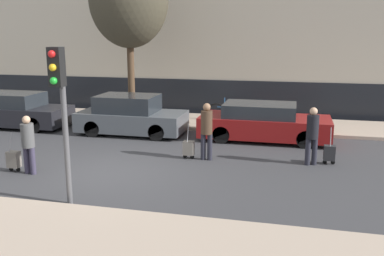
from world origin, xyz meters
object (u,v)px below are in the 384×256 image
object	(u,v)px
traffic_light	(60,95)
pedestrian_right	(312,133)
parked_car_1	(131,116)
parked_car_0	(15,111)
parked_bicycle	(229,112)
pedestrian_center	(207,128)
trolley_right	(329,153)
trolley_left	(14,159)
trolley_center	(189,148)
pedestrian_left	(28,141)
parked_car_2	(263,123)

from	to	relation	value
traffic_light	pedestrian_right	bearing A→B (deg)	39.53
parked_car_1	traffic_light	distance (m)	7.17
parked_car_0	parked_bicycle	size ratio (longest dim) A/B	2.45
parked_car_1	pedestrian_center	size ratio (longest dim) A/B	2.31
parked_car_0	trolley_right	xyz separation A→B (m)	(12.02, -2.36, -0.32)
trolley_left	pedestrian_right	world-z (taller)	pedestrian_right
parked_car_0	trolley_center	bearing A→B (deg)	-19.19
parked_car_0	trolley_left	size ratio (longest dim) A/B	3.92
pedestrian_left	pedestrian_center	xyz separation A→B (m)	(4.36, 2.39, 0.08)
trolley_left	trolley_center	world-z (taller)	trolley_left
pedestrian_center	trolley_center	bearing A→B (deg)	-179.93
trolley_center	parked_bicycle	size ratio (longest dim) A/B	0.61
parked_car_2	pedestrian_center	distance (m)	3.25
pedestrian_left	trolley_left	xyz separation A→B (m)	(-0.55, 0.07, -0.56)
parked_car_1	pedestrian_center	world-z (taller)	pedestrian_center
parked_car_2	pedestrian_left	size ratio (longest dim) A/B	2.84
pedestrian_right	trolley_right	world-z (taller)	pedestrian_right
parked_car_0	pedestrian_left	size ratio (longest dim) A/B	2.72
parked_car_1	pedestrian_right	distance (m)	6.94
parked_car_0	traffic_light	world-z (taller)	traffic_light
pedestrian_left	trolley_right	world-z (taller)	pedestrian_left
parked_car_2	traffic_light	bearing A→B (deg)	-117.87
parked_car_0	trolley_center	distance (m)	8.40
pedestrian_right	trolley_right	xyz separation A→B (m)	(0.52, 0.19, -0.62)
trolley_left	pedestrian_right	xyz separation A→B (m)	(7.93, 2.52, 0.61)
parked_car_2	trolley_left	size ratio (longest dim) A/B	4.10
trolley_left	traffic_light	distance (m)	3.86
pedestrian_right	parked_car_2	bearing A→B (deg)	-79.41
parked_bicycle	pedestrian_right	bearing A→B (deg)	-58.77
parked_car_2	pedestrian_right	world-z (taller)	pedestrian_right
trolley_center	trolley_right	size ratio (longest dim) A/B	0.99
trolley_center	trolley_right	world-z (taller)	trolley_right
parked_car_2	traffic_light	distance (m)	8.17
pedestrian_left	pedestrian_right	bearing A→B (deg)	26.83
trolley_left	parked_car_2	bearing A→B (deg)	39.22
parked_car_1	pedestrian_left	distance (m)	5.16
trolley_left	parked_bicycle	distance (m)	9.11
parked_car_1	parked_bicycle	bearing A→B (deg)	40.18
parked_bicycle	trolley_right	bearing A→B (deg)	-53.84
pedestrian_right	traffic_light	size ratio (longest dim) A/B	0.49
parked_car_1	pedestrian_left	world-z (taller)	pedestrian_left
parked_car_2	parked_bicycle	size ratio (longest dim) A/B	2.56
parked_car_0	pedestrian_left	xyz separation A→B (m)	(4.12, -5.14, 0.25)
parked_car_0	pedestrian_right	size ratio (longest dim) A/B	2.58
parked_car_1	trolley_center	bearing A→B (deg)	-42.83
pedestrian_center	traffic_light	size ratio (longest dim) A/B	0.50
parked_car_2	trolley_right	xyz separation A→B (m)	(2.08, -2.49, -0.29)
pedestrian_left	parked_car_0	bearing A→B (deg)	136.17
trolley_center	trolley_left	bearing A→B (deg)	-152.05
trolley_left	trolley_right	distance (m)	8.87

